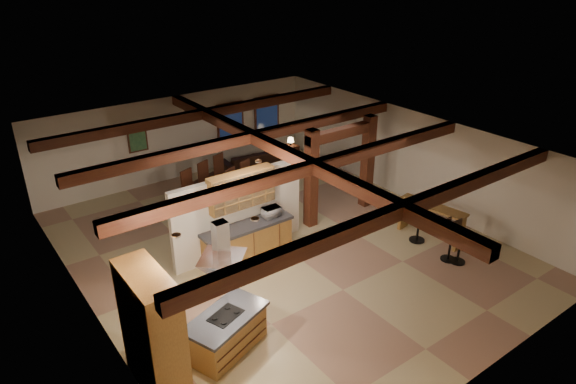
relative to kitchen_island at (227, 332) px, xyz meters
name	(u,v)px	position (x,y,z in m)	size (l,w,h in m)	color
ground	(282,246)	(3.20, 2.58, -0.42)	(12.00, 12.00, 0.00)	#C4B383
room_walls	(281,186)	(3.20, 2.58, 1.36)	(12.00, 12.00, 12.00)	silver
ceiling_beams	(281,151)	(3.20, 2.58, 2.34)	(10.00, 12.00, 0.28)	#3C130F
timber_posts	(341,160)	(5.70, 3.08, 1.34)	(2.50, 0.30, 2.90)	#3C130F
partition_wall	(239,213)	(2.20, 3.08, 0.68)	(3.80, 0.18, 2.20)	silver
pantry_cabinet	(153,331)	(-1.47, -0.02, 0.77)	(0.67, 1.60, 2.40)	#A77A36
back_counter	(248,240)	(2.20, 2.69, 0.05)	(2.50, 0.66, 0.94)	#A77A36
upper_display_cabinet	(242,190)	(2.20, 2.89, 1.43)	(1.80, 0.36, 0.95)	#A77A36
range_hood	(223,275)	(0.00, 0.00, 1.36)	(1.10, 1.10, 1.40)	silver
back_windows	(249,122)	(6.00, 8.51, 1.08)	(2.70, 0.07, 1.70)	#3C130F
framed_art	(138,139)	(1.70, 8.51, 1.28)	(0.65, 0.05, 0.85)	#3C130F
recessed_cans	(233,201)	(0.66, 0.64, 2.45)	(3.16, 2.46, 0.03)	silver
kitchen_island	(227,332)	(0.00, 0.00, 0.00)	(1.90, 1.43, 0.85)	#A77A36
dining_table	(218,194)	(3.11, 5.90, -0.11)	(1.77, 0.99, 0.62)	#3B1C0E
sofa	(249,160)	(5.48, 7.75, -0.11)	(2.13, 0.83, 0.62)	black
microwave	(271,212)	(2.96, 2.69, 0.65)	(0.48, 0.32, 0.26)	silver
bar_counter	(432,216)	(6.78, 0.50, 0.25)	(0.78, 1.95, 1.00)	#A77A36
side_table	(291,153)	(7.15, 7.47, -0.12)	(0.49, 0.49, 0.61)	#3C130F
table_lamp	(291,140)	(7.15, 7.47, 0.41)	(0.26, 0.26, 0.31)	black
bar_stool_a	(459,242)	(6.37, -0.71, 0.16)	(0.40, 0.40, 1.15)	black
bar_stool_b	(449,240)	(6.27, -0.50, 0.15)	(0.40, 0.41, 1.14)	black
bar_stool_c	(418,220)	(6.38, 0.63, 0.20)	(0.43, 0.43, 1.23)	black
dining_chairs	(217,184)	(3.11, 5.90, 0.24)	(2.58, 2.58, 1.30)	#3C130F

